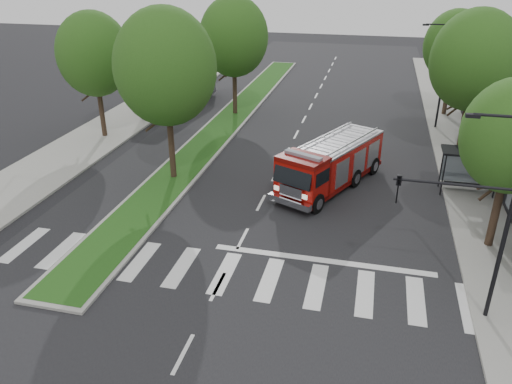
% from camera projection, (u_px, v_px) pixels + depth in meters
% --- Properties ---
extents(ground, '(140.00, 140.00, 0.00)m').
position_uv_depth(ground, '(243.00, 239.00, 24.32)').
color(ground, black).
rests_on(ground, ground).
extents(sidewalk_right, '(5.00, 80.00, 0.15)m').
position_uv_depth(sidewalk_right, '(483.00, 180.00, 30.41)').
color(sidewalk_right, gray).
rests_on(sidewalk_right, ground).
extents(sidewalk_left, '(5.00, 80.00, 0.15)m').
position_uv_depth(sidewalk_left, '(85.00, 144.00, 36.13)').
color(sidewalk_left, gray).
rests_on(sidewalk_left, ground).
extents(median, '(3.00, 50.00, 0.15)m').
position_uv_depth(median, '(229.00, 120.00, 41.34)').
color(median, gray).
rests_on(median, ground).
extents(bus_shelter, '(3.20, 1.60, 2.61)m').
position_uv_depth(bus_shelter, '(470.00, 159.00, 28.21)').
color(bus_shelter, black).
rests_on(bus_shelter, ground).
extents(tree_right_mid, '(5.60, 5.60, 9.72)m').
position_uv_depth(tree_right_mid, '(475.00, 61.00, 31.37)').
color(tree_right_mid, black).
rests_on(tree_right_mid, ground).
extents(tree_right_far, '(5.00, 5.00, 8.73)m').
position_uv_depth(tree_right_far, '(455.00, 46.00, 40.42)').
color(tree_right_far, black).
rests_on(tree_right_far, ground).
extents(tree_median_near, '(5.80, 5.80, 10.16)m').
position_uv_depth(tree_median_near, '(165.00, 67.00, 27.91)').
color(tree_median_near, black).
rests_on(tree_median_near, ground).
extents(tree_median_far, '(5.60, 5.60, 9.72)m').
position_uv_depth(tree_median_far, '(234.00, 37.00, 40.33)').
color(tree_median_far, black).
rests_on(tree_median_far, ground).
extents(tree_left_mid, '(5.20, 5.20, 9.16)m').
position_uv_depth(tree_left_mid, '(94.00, 54.00, 35.15)').
color(tree_left_mid, black).
rests_on(tree_left_mid, ground).
extents(streetlight_right_near, '(4.08, 0.22, 8.00)m').
position_uv_depth(streetlight_right_near, '(484.00, 207.00, 17.20)').
color(streetlight_right_near, black).
rests_on(streetlight_right_near, ground).
extents(streetlight_right_far, '(2.11, 0.20, 8.00)m').
position_uv_depth(streetlight_right_far, '(442.00, 72.00, 37.74)').
color(streetlight_right_far, black).
rests_on(streetlight_right_far, ground).
extents(fire_engine, '(5.96, 8.96, 3.01)m').
position_uv_depth(fire_engine, '(331.00, 164.00, 29.19)').
color(fire_engine, '#5F0805').
rests_on(fire_engine, ground).
extents(city_bus, '(3.49, 10.39, 2.84)m').
position_uv_depth(city_bus, '(181.00, 92.00, 44.66)').
color(city_bus, silver).
rests_on(city_bus, ground).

